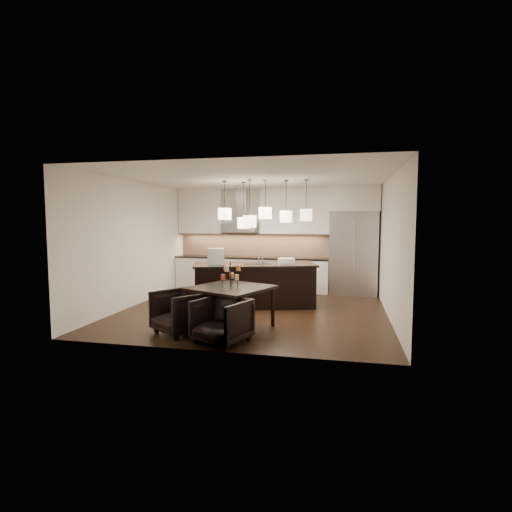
% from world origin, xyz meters
% --- Properties ---
extents(floor, '(5.50, 5.50, 0.02)m').
position_xyz_m(floor, '(0.00, 0.00, -0.01)').
color(floor, black).
rests_on(floor, ground).
extents(ceiling, '(5.50, 5.50, 0.02)m').
position_xyz_m(ceiling, '(0.00, 0.00, 2.81)').
color(ceiling, white).
rests_on(ceiling, wall_back).
extents(wall_back, '(5.50, 0.02, 2.80)m').
position_xyz_m(wall_back, '(0.00, 2.76, 1.40)').
color(wall_back, silver).
rests_on(wall_back, ground).
extents(wall_front, '(5.50, 0.02, 2.80)m').
position_xyz_m(wall_front, '(0.00, -2.76, 1.40)').
color(wall_front, silver).
rests_on(wall_front, ground).
extents(wall_left, '(0.02, 5.50, 2.80)m').
position_xyz_m(wall_left, '(-2.76, 0.00, 1.40)').
color(wall_left, silver).
rests_on(wall_left, ground).
extents(wall_right, '(0.02, 5.50, 2.80)m').
position_xyz_m(wall_right, '(2.76, 0.00, 1.40)').
color(wall_right, silver).
rests_on(wall_right, ground).
extents(refrigerator, '(1.20, 0.72, 2.15)m').
position_xyz_m(refrigerator, '(2.10, 2.38, 1.07)').
color(refrigerator, '#B7B7BA').
rests_on(refrigerator, floor).
extents(fridge_panel, '(1.26, 0.72, 0.65)m').
position_xyz_m(fridge_panel, '(2.10, 2.38, 2.47)').
color(fridge_panel, silver).
rests_on(fridge_panel, refrigerator).
extents(lower_cabinets, '(4.21, 0.62, 0.88)m').
position_xyz_m(lower_cabinets, '(-0.62, 2.43, 0.44)').
color(lower_cabinets, silver).
rests_on(lower_cabinets, floor).
extents(countertop, '(4.21, 0.66, 0.04)m').
position_xyz_m(countertop, '(-0.62, 2.43, 0.90)').
color(countertop, black).
rests_on(countertop, lower_cabinets).
extents(backsplash, '(4.21, 0.02, 0.63)m').
position_xyz_m(backsplash, '(-0.62, 2.73, 1.24)').
color(backsplash, tan).
rests_on(backsplash, countertop).
extents(upper_cab_left, '(1.25, 0.35, 1.25)m').
position_xyz_m(upper_cab_left, '(-2.10, 2.57, 2.17)').
color(upper_cab_left, silver).
rests_on(upper_cab_left, wall_back).
extents(upper_cab_right, '(1.85, 0.35, 1.25)m').
position_xyz_m(upper_cab_right, '(0.55, 2.57, 2.17)').
color(upper_cab_right, silver).
rests_on(upper_cab_right, wall_back).
extents(hood_canopy, '(0.90, 0.52, 0.24)m').
position_xyz_m(hood_canopy, '(-0.93, 2.48, 1.72)').
color(hood_canopy, '#B7B7BA').
rests_on(hood_canopy, wall_back).
extents(hood_chimney, '(0.30, 0.28, 0.96)m').
position_xyz_m(hood_chimney, '(-0.93, 2.59, 2.32)').
color(hood_chimney, '#B7B7BA').
rests_on(hood_chimney, hood_canopy).
extents(fruit_bowl, '(0.33, 0.33, 0.06)m').
position_xyz_m(fruit_bowl, '(-1.58, 2.38, 0.95)').
color(fruit_bowl, silver).
rests_on(fruit_bowl, countertop).
extents(island_body, '(2.79, 1.76, 0.91)m').
position_xyz_m(island_body, '(-0.09, 0.47, 0.46)').
color(island_body, black).
rests_on(island_body, floor).
extents(island_top, '(2.89, 1.86, 0.04)m').
position_xyz_m(island_top, '(-0.09, 0.47, 0.93)').
color(island_top, black).
rests_on(island_top, island_body).
extents(faucet, '(0.17, 0.27, 0.39)m').
position_xyz_m(faucet, '(-0.02, 0.60, 1.15)').
color(faucet, silver).
rests_on(faucet, island_top).
extents(tote_bag, '(0.39, 0.28, 0.35)m').
position_xyz_m(tote_bag, '(-0.90, 0.15, 1.13)').
color(tote_bag, '#256A3B').
rests_on(tote_bag, island_top).
extents(food_container, '(0.41, 0.34, 0.10)m').
position_xyz_m(food_container, '(0.58, 0.77, 1.01)').
color(food_container, silver).
rests_on(food_container, island_top).
extents(dining_table, '(1.64, 1.64, 0.75)m').
position_xyz_m(dining_table, '(-0.10, -1.46, 0.37)').
color(dining_table, black).
rests_on(dining_table, floor).
extents(candelabra, '(0.47, 0.47, 0.44)m').
position_xyz_m(candelabra, '(-0.10, -1.46, 0.97)').
color(candelabra, black).
rests_on(candelabra, dining_table).
extents(candle_a, '(0.10, 0.10, 0.10)m').
position_xyz_m(candle_a, '(0.03, -1.52, 0.93)').
color(candle_a, beige).
rests_on(candle_a, candelabra).
extents(candle_b, '(0.10, 0.10, 0.10)m').
position_xyz_m(candle_b, '(-0.12, -1.33, 0.93)').
color(candle_b, orange).
rests_on(candle_b, candelabra).
extents(candle_c, '(0.10, 0.10, 0.10)m').
position_xyz_m(candle_c, '(-0.21, -1.55, 0.93)').
color(candle_c, '#AC4430').
rests_on(candle_c, candelabra).
extents(candle_d, '(0.10, 0.10, 0.10)m').
position_xyz_m(candle_d, '(0.04, -1.42, 1.09)').
color(candle_d, orange).
rests_on(candle_d, candelabra).
extents(candle_e, '(0.10, 0.10, 0.10)m').
position_xyz_m(candle_e, '(-0.21, -1.40, 1.09)').
color(candle_e, '#AC4430').
rests_on(candle_e, candelabra).
extents(candle_f, '(0.10, 0.10, 0.10)m').
position_xyz_m(candle_f, '(-0.13, -1.59, 1.09)').
color(candle_f, beige).
rests_on(candle_f, candelabra).
extents(armchair_left, '(1.11, 1.12, 0.74)m').
position_xyz_m(armchair_left, '(-0.85, -1.96, 0.37)').
color(armchair_left, black).
rests_on(armchair_left, floor).
extents(armchair_right, '(0.98, 0.99, 0.70)m').
position_xyz_m(armchair_right, '(0.00, -2.32, 0.35)').
color(armchair_right, black).
rests_on(armchair_right, floor).
extents(pendant_a, '(0.24, 0.24, 0.26)m').
position_xyz_m(pendant_a, '(-0.78, 0.46, 2.06)').
color(pendant_a, beige).
rests_on(pendant_a, ceiling).
extents(pendant_b, '(0.24, 0.24, 0.26)m').
position_xyz_m(pendant_b, '(-0.43, 0.84, 1.86)').
color(pendant_b, beige).
rests_on(pendant_b, ceiling).
extents(pendant_c, '(0.24, 0.24, 0.26)m').
position_xyz_m(pendant_c, '(0.17, 0.39, 2.08)').
color(pendant_c, beige).
rests_on(pendant_c, ceiling).
extents(pendant_d, '(0.24, 0.24, 0.26)m').
position_xyz_m(pendant_d, '(0.59, 0.61, 2.00)').
color(pendant_d, beige).
rests_on(pendant_d, ceiling).
extents(pendant_e, '(0.24, 0.24, 0.26)m').
position_xyz_m(pendant_e, '(1.04, 0.56, 2.04)').
color(pendant_e, beige).
rests_on(pendant_e, ceiling).
extents(pendant_f, '(0.24, 0.24, 0.26)m').
position_xyz_m(pendant_f, '(-0.15, 0.26, 1.90)').
color(pendant_f, beige).
rests_on(pendant_f, ceiling).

